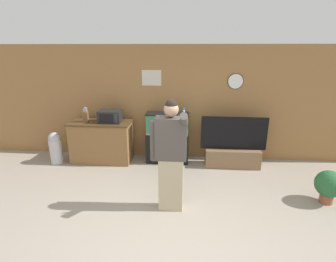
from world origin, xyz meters
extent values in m
plane|color=gray|center=(0.00, 0.00, 0.00)|extent=(18.00, 18.00, 0.00)
cube|color=olive|center=(0.00, 2.74, 1.30)|extent=(10.00, 0.06, 2.60)
cube|color=beige|center=(-0.58, 2.70, 1.88)|extent=(0.44, 0.02, 0.35)
cylinder|color=white|center=(1.28, 2.70, 1.82)|extent=(0.32, 0.03, 0.32)
cylinder|color=black|center=(1.28, 2.70, 1.82)|extent=(0.35, 0.01, 0.35)
cube|color=brown|center=(-1.70, 2.29, 0.45)|extent=(1.34, 0.58, 0.90)
cube|color=#48321C|center=(-1.70, 2.29, 0.92)|extent=(1.38, 0.62, 0.03)
cube|color=black|center=(-1.46, 2.30, 1.07)|extent=(0.49, 0.36, 0.26)
cube|color=black|center=(-1.50, 2.12, 1.07)|extent=(0.30, 0.01, 0.18)
cube|color=#2D2D33|center=(-1.28, 2.12, 1.07)|extent=(0.05, 0.01, 0.21)
cube|color=brown|center=(-2.01, 2.27, 1.05)|extent=(0.11, 0.09, 0.23)
cylinder|color=#B7B7BC|center=(-2.05, 2.28, 1.21)|extent=(0.02, 0.02, 0.08)
cylinder|color=#B7B7BC|center=(-2.03, 2.28, 1.22)|extent=(0.02, 0.02, 0.10)
cylinder|color=#B7B7BC|center=(-2.00, 2.28, 1.22)|extent=(0.02, 0.02, 0.10)
cylinder|color=#B7B7BC|center=(-1.98, 2.28, 1.22)|extent=(0.02, 0.02, 0.10)
cylinder|color=#B7B7BC|center=(-2.05, 2.31, 1.21)|extent=(0.02, 0.02, 0.08)
cylinder|color=#B7B7BC|center=(-2.03, 2.31, 1.22)|extent=(0.02, 0.02, 0.10)
cylinder|color=#B7B7BC|center=(-2.00, 2.31, 1.21)|extent=(0.02, 0.02, 0.08)
cube|color=black|center=(-0.19, 2.37, 0.34)|extent=(0.95, 0.37, 0.69)
cube|color=#937F5B|center=(-0.19, 2.37, 0.71)|extent=(0.92, 0.36, 0.04)
cube|color=#2D6B4C|center=(-0.19, 2.37, 0.92)|extent=(0.91, 0.35, 0.45)
cube|color=black|center=(-0.19, 2.37, 1.14)|extent=(0.95, 0.37, 0.03)
cube|color=brown|center=(1.26, 2.26, 0.20)|extent=(1.18, 0.40, 0.41)
cube|color=black|center=(1.26, 2.26, 0.76)|extent=(1.39, 0.05, 0.70)
cube|color=black|center=(1.26, 2.29, 0.76)|extent=(1.42, 0.01, 0.73)
cube|color=#BCAD89|center=(0.03, 0.54, 0.44)|extent=(0.38, 0.21, 0.88)
cube|color=#4C4742|center=(0.03, 0.54, 1.21)|extent=(0.48, 0.23, 0.66)
sphere|color=tan|center=(0.03, 0.54, 1.66)|extent=(0.22, 0.22, 0.22)
sphere|color=black|center=(0.03, 0.54, 1.73)|extent=(0.18, 0.18, 0.18)
cylinder|color=#4C4742|center=(-0.23, 0.54, 1.17)|extent=(0.12, 0.12, 0.63)
cylinder|color=#4C4742|center=(0.22, 0.40, 1.55)|extent=(0.11, 0.35, 0.29)
cylinder|color=white|center=(0.22, 0.38, 1.65)|extent=(0.02, 0.06, 0.11)
cylinder|color=#2856B2|center=(0.22, 0.36, 1.71)|extent=(0.02, 0.03, 0.05)
cylinder|color=brown|center=(2.66, 0.93, 0.08)|extent=(0.21, 0.21, 0.16)
sphere|color=#286033|center=(2.66, 0.93, 0.35)|extent=(0.45, 0.45, 0.45)
cylinder|color=#B7B7BC|center=(-2.71, 2.08, 0.28)|extent=(0.28, 0.28, 0.56)
sphere|color=#ADADB2|center=(-2.71, 2.08, 0.59)|extent=(0.26, 0.26, 0.26)
camera|label=1|loc=(0.31, -3.19, 2.54)|focal=28.00mm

